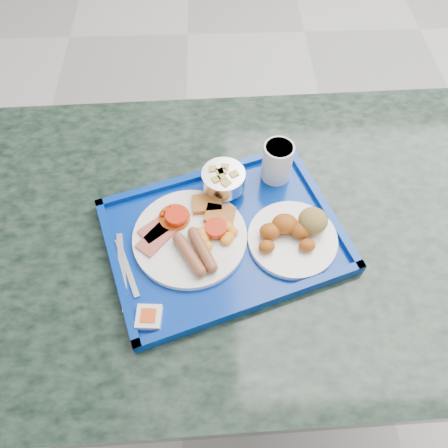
% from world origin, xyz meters
% --- Properties ---
extents(table, '(1.19, 0.81, 0.73)m').
position_xyz_m(table, '(-1.15, -1.11, 0.54)').
color(table, slate).
rests_on(table, floor).
extents(tray, '(0.53, 0.45, 0.03)m').
position_xyz_m(tray, '(-1.20, -1.14, 0.74)').
color(tray, '#032B98').
rests_on(tray, table).
extents(main_plate, '(0.23, 0.23, 0.04)m').
position_xyz_m(main_plate, '(-1.26, -1.14, 0.76)').
color(main_plate, white).
rests_on(main_plate, tray).
extents(bread_plate, '(0.18, 0.18, 0.06)m').
position_xyz_m(bread_plate, '(-1.06, -1.15, 0.76)').
color(bread_plate, white).
rests_on(bread_plate, tray).
extents(fruit_bowl, '(0.09, 0.09, 0.06)m').
position_xyz_m(fruit_bowl, '(-1.19, -1.03, 0.79)').
color(fruit_bowl, silver).
rests_on(fruit_bowl, tray).
extents(juice_cup, '(0.06, 0.06, 0.09)m').
position_xyz_m(juice_cup, '(-1.08, -0.99, 0.79)').
color(juice_cup, silver).
rests_on(juice_cup, tray).
extents(spoon, '(0.08, 0.17, 0.01)m').
position_xyz_m(spoon, '(-1.36, -1.15, 0.75)').
color(spoon, silver).
rests_on(spoon, tray).
extents(knife, '(0.04, 0.17, 0.00)m').
position_xyz_m(knife, '(-1.39, -1.21, 0.75)').
color(knife, silver).
rests_on(knife, tray).
extents(jam_packet, '(0.05, 0.05, 0.02)m').
position_xyz_m(jam_packet, '(-1.33, -1.31, 0.75)').
color(jam_packet, white).
rests_on(jam_packet, tray).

